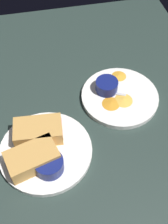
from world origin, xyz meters
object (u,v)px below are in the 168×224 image
Objects in this scene: plate_chips_companion at (120,97)px; sandwich_half_far at (32,158)px; ramekin_dark_sauce at (49,164)px; ramekin_light_gravy at (107,86)px; plate_sandwich_main at (46,151)px; spoon_by_dark_ramekin at (44,149)px; spoon_by_gravy_ramekin at (104,92)px; sandwich_half_near at (38,131)px.

sandwich_half_far is at bearing -148.26° from plate_chips_companion.
ramekin_dark_sauce is 31.52cm from ramekin_light_gravy.
ramekin_dark_sauce reaches higher than plate_chips_companion.
plate_sandwich_main is 29.20cm from plate_chips_companion.
ramekin_dark_sauce is 0.75× the size of spoon_by_dark_ramekin.
ramekin_dark_sauce is at bearing -81.20° from spoon_by_dark_ramekin.
plate_sandwich_main is at bearing -4.83° from spoon_by_dark_ramekin.
ramekin_light_gravy is 0.73× the size of spoon_by_gravy_ramekin.
sandwich_half_near is 1.84× the size of ramekin_dark_sauce.
plate_sandwich_main is 1.73× the size of sandwich_half_far.
plate_chips_companion is at bearing 39.09° from ramekin_dark_sauce.
sandwich_half_far is 4.96cm from spoon_by_dark_ramekin.
ramekin_light_gravy is at bearing 44.20° from spoon_by_gravy_ramekin.
plate_chips_companion is at bearing 29.86° from plate_sandwich_main.
spoon_by_dark_ramekin is (3.04, 3.34, -2.04)cm from sandwich_half_far.
ramekin_dark_sauce is (1.52, -10.39, -0.35)cm from sandwich_half_near.
ramekin_dark_sauce is 0.78× the size of spoon_by_gravy_ramekin.
ramekin_light_gravy is at bearing 140.19° from plate_chips_companion.
plate_sandwich_main is 1.05× the size of plate_chips_companion.
sandwich_half_near is 10.51cm from ramekin_dark_sauce.
ramekin_light_gravy is at bearing 47.53° from ramekin_dark_sauce.
spoon_by_dark_ramekin is at bearing -82.32° from sandwich_half_near.
ramekin_light_gravy is at bearing 39.60° from sandwich_half_far.
plate_sandwich_main is 6.38cm from ramekin_dark_sauce.
plate_chips_companion is (24.91, 20.23, -2.85)cm from ramekin_dark_sauce.
spoon_by_dark_ramekin is at bearing -142.00° from spoon_by_gravy_ramekin.
ramekin_light_gravy is 2.12cm from spoon_by_gravy_ramekin.
sandwich_half_far is 31.38cm from spoon_by_gravy_ramekin.
ramekin_light_gravy is (21.28, 23.25, -0.11)cm from ramekin_dark_sauce.
sandwich_half_far reaches higher than plate_sandwich_main.
plate_sandwich_main is at bearing -76.82° from sandwich_half_near.
plate_sandwich_main is 28.05cm from ramekin_light_gravy.
plate_sandwich_main is 3.39× the size of ramekin_dark_sauce.
spoon_by_gravy_ramekin reaches higher than plate_sandwich_main.
sandwich_half_far is at bearing -140.40° from ramekin_light_gravy.
sandwich_half_near reaches higher than ramekin_light_gravy.
sandwich_half_near is at bearing 73.18° from sandwich_half_far.
ramekin_dark_sauce is 1.07× the size of ramekin_light_gravy.
ramekin_dark_sauce is 0.31× the size of plate_chips_companion.
spoon_by_dark_ramekin and spoon_by_gravy_ramekin have the same top height.
plate_sandwich_main is 26.53cm from spoon_by_gravy_ramekin.
plate_sandwich_main and plate_chips_companion have the same top height.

